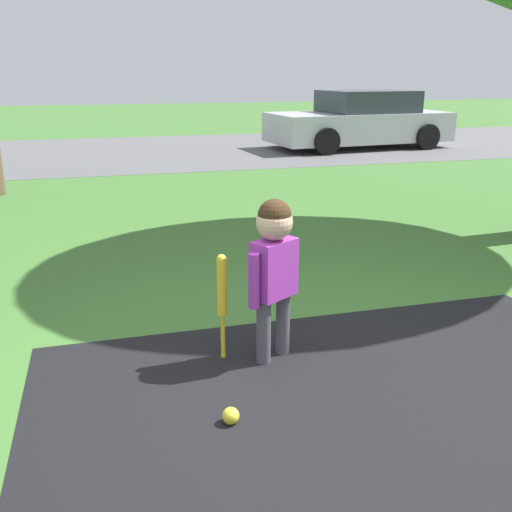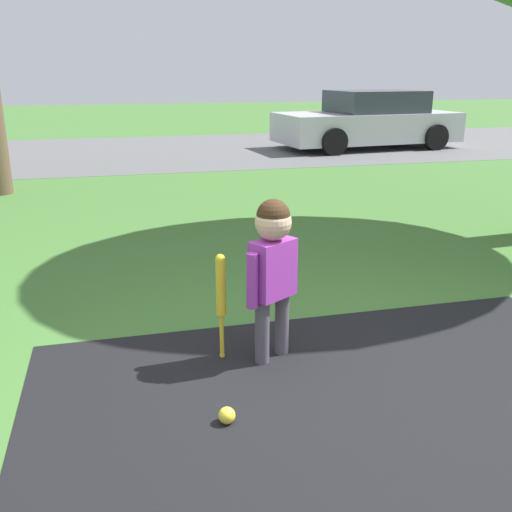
# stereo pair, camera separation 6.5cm
# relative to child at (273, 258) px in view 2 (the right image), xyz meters

# --- Properties ---
(ground_plane) EXTENTS (60.00, 60.00, 0.00)m
(ground_plane) POSITION_rel_child_xyz_m (0.16, -0.50, -0.64)
(ground_plane) COLOR #3D6B2D
(street_strip) EXTENTS (40.00, 6.00, 0.01)m
(street_strip) POSITION_rel_child_xyz_m (0.16, 9.83, -0.64)
(street_strip) COLOR #59595B
(street_strip) RESTS_ON ground
(child) EXTENTS (0.36, 0.27, 0.99)m
(child) POSITION_rel_child_xyz_m (0.00, 0.00, 0.00)
(child) COLOR #4C4751
(child) RESTS_ON ground
(baseball_bat) EXTENTS (0.06, 0.06, 0.67)m
(baseball_bat) POSITION_rel_child_xyz_m (-0.30, 0.07, -0.21)
(baseball_bat) COLOR yellow
(baseball_bat) RESTS_ON ground
(sports_ball) EXTENTS (0.09, 0.09, 0.09)m
(sports_ball) POSITION_rel_child_xyz_m (-0.40, -0.61, -0.60)
(sports_ball) COLOR yellow
(sports_ball) RESTS_ON ground
(parked_car) EXTENTS (4.20, 2.22, 1.27)m
(parked_car) POSITION_rel_child_xyz_m (4.87, 9.22, -0.05)
(parked_car) COLOR #B7B7BC
(parked_car) RESTS_ON ground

